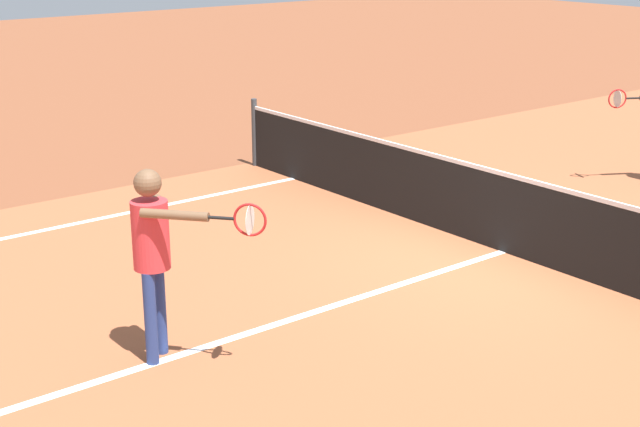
# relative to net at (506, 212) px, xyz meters

# --- Properties ---
(ground_plane) EXTENTS (60.00, 60.00, 0.00)m
(ground_plane) POSITION_rel_net_xyz_m (0.00, 0.00, -0.49)
(ground_plane) COLOR brown
(court_surface_inbounds) EXTENTS (10.62, 24.40, 0.00)m
(court_surface_inbounds) POSITION_rel_net_xyz_m (0.00, 0.00, -0.49)
(court_surface_inbounds) COLOR #9E5433
(court_surface_inbounds) RESTS_ON ground_plane
(line_center_service) EXTENTS (0.10, 6.40, 0.01)m
(line_center_service) POSITION_rel_net_xyz_m (0.00, -3.20, -0.49)
(line_center_service) COLOR white
(line_center_service) RESTS_ON ground_plane
(net) EXTENTS (10.35, 0.09, 1.07)m
(net) POSITION_rel_net_xyz_m (0.00, 0.00, 0.00)
(net) COLOR #33383D
(net) RESTS_ON ground_plane
(player_near) EXTENTS (1.10, 0.73, 1.74)m
(player_near) POSITION_rel_net_xyz_m (-0.06, -4.51, 0.59)
(player_near) COLOR navy
(player_near) RESTS_ON ground_plane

